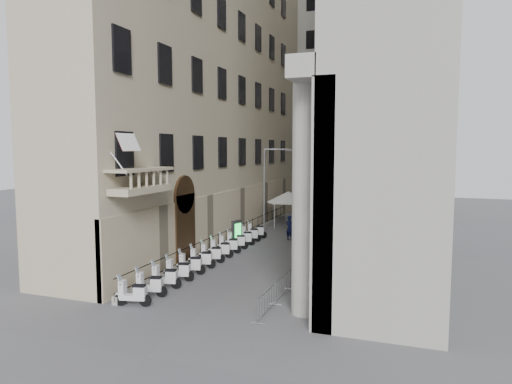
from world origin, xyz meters
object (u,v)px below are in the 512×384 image
security_tent (293,198)px  street_lamp (267,184)px  scooter_0 (133,306)px  pedestrian_b (335,217)px  pedestrian_a (290,228)px  info_kiosk (237,233)px

security_tent → street_lamp: bearing=-107.8°
scooter_0 → pedestrian_b: bearing=-25.1°
pedestrian_a → pedestrian_b: bearing=-85.1°
street_lamp → info_kiosk: bearing=-118.7°
street_lamp → pedestrian_b: 7.87m
pedestrian_b → pedestrian_a: bearing=84.3°
security_tent → pedestrian_a: security_tent is taller
info_kiosk → pedestrian_a: 4.58m
security_tent → scooter_0: bearing=-93.5°
street_lamp → pedestrian_a: (2.59, -2.15, -3.29)m
security_tent → info_kiosk: size_ratio=2.13×
scooter_0 → info_kiosk: info_kiosk is taller
info_kiosk → street_lamp: bearing=101.9°
street_lamp → info_kiosk: size_ratio=3.84×
scooter_0 → pedestrian_a: 17.39m
security_tent → street_lamp: street_lamp is taller
pedestrian_b → street_lamp: bearing=58.3°
security_tent → pedestrian_b: (3.69, 1.20, -1.76)m
street_lamp → pedestrian_b: (4.95, 5.14, -3.31)m
street_lamp → info_kiosk: 6.36m
security_tent → pedestrian_b: security_tent is taller
street_lamp → info_kiosk: street_lamp is taller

